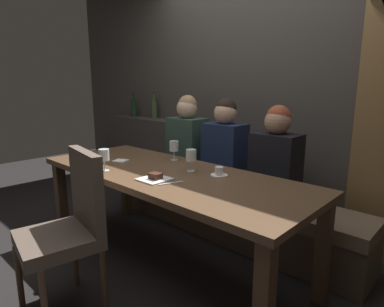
{
  "coord_description": "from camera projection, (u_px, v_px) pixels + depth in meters",
  "views": [
    {
      "loc": [
        1.69,
        -1.55,
        1.37
      ],
      "look_at": [
        0.01,
        0.25,
        0.84
      ],
      "focal_mm": 30.32,
      "sensor_mm": 36.0,
      "label": 1
    }
  ],
  "objects": [
    {
      "name": "diner_redhead",
      "position": [
        187.0,
        140.0,
        3.17
      ],
      "size": [
        0.36,
        0.24,
        0.82
      ],
      "color": "#2D473D",
      "rests_on": "banquette_bench"
    },
    {
      "name": "banquette_bench",
      "position": [
        225.0,
        211.0,
        2.98
      ],
      "size": [
        2.5,
        0.44,
        0.45
      ],
      "color": "#4A3C2E",
      "rests_on": "ground"
    },
    {
      "name": "diner_bearded",
      "position": [
        225.0,
        146.0,
        2.87
      ],
      "size": [
        0.36,
        0.24,
        0.8
      ],
      "color": "#192342",
      "rests_on": "banquette_bench"
    },
    {
      "name": "dessert_plate",
      "position": [
        155.0,
        178.0,
        2.16
      ],
      "size": [
        0.19,
        0.19,
        0.05
      ],
      "color": "white",
      "rests_on": "dining_table"
    },
    {
      "name": "ground",
      "position": [
        169.0,
        263.0,
        2.53
      ],
      "size": [
        9.0,
        9.0,
        0.0
      ],
      "primitive_type": "plane",
      "color": "black"
    },
    {
      "name": "back_counter",
      "position": [
        146.0,
        154.0,
        4.2
      ],
      "size": [
        1.1,
        0.28,
        0.95
      ],
      "primitive_type": "cube",
      "color": "#38342F",
      "rests_on": "ground"
    },
    {
      "name": "wine_bottle_pale_label",
      "position": [
        154.0,
        109.0,
        4.0
      ],
      "size": [
        0.08,
        0.08,
        0.33
      ],
      "color": "#384728",
      "rests_on": "back_counter"
    },
    {
      "name": "fork_on_table",
      "position": [
        171.0,
        183.0,
        2.09
      ],
      "size": [
        0.08,
        0.16,
        0.01
      ],
      "primitive_type": "cube",
      "rotation": [
        0.0,
        0.0,
        -0.37
      ],
      "color": "silver",
      "rests_on": "dining_table"
    },
    {
      "name": "folded_napkin",
      "position": [
        121.0,
        161.0,
        2.7
      ],
      "size": [
        0.14,
        0.13,
        0.01
      ],
      "primitive_type": "cube",
      "rotation": [
        0.0,
        0.0,
        0.36
      ],
      "color": "silver",
      "rests_on": "dining_table"
    },
    {
      "name": "dining_table",
      "position": [
        168.0,
        183.0,
        2.39
      ],
      "size": [
        2.2,
        0.84,
        0.74
      ],
      "color": "#493422",
      "rests_on": "ground"
    },
    {
      "name": "chair_near_side",
      "position": [
        70.0,
        221.0,
        1.95
      ],
      "size": [
        0.51,
        0.51,
        0.98
      ],
      "color": "brown",
      "rests_on": "ground"
    },
    {
      "name": "diner_far_end",
      "position": [
        276.0,
        157.0,
        2.52
      ],
      "size": [
        0.36,
        0.24,
        0.77
      ],
      "color": "black",
      "rests_on": "banquette_bench"
    },
    {
      "name": "wine_glass_center_front",
      "position": [
        104.0,
        155.0,
        2.37
      ],
      "size": [
        0.08,
        0.08,
        0.16
      ],
      "color": "silver",
      "rests_on": "dining_table"
    },
    {
      "name": "wine_glass_center_back",
      "position": [
        191.0,
        156.0,
        2.36
      ],
      "size": [
        0.08,
        0.08,
        0.16
      ],
      "color": "silver",
      "rests_on": "dining_table"
    },
    {
      "name": "back_wall_tiled",
      "position": [
        261.0,
        70.0,
        3.08
      ],
      "size": [
        6.0,
        0.12,
        3.0
      ],
      "primitive_type": "cube",
      "color": "#423D38",
      "rests_on": "ground"
    },
    {
      "name": "wine_glass_end_left",
      "position": [
        174.0,
        147.0,
        2.71
      ],
      "size": [
        0.08,
        0.08,
        0.16
      ],
      "color": "silver",
      "rests_on": "dining_table"
    },
    {
      "name": "espresso_cup",
      "position": [
        219.0,
        172.0,
        2.26
      ],
      "size": [
        0.12,
        0.12,
        0.06
      ],
      "color": "white",
      "rests_on": "dining_table"
    },
    {
      "name": "wine_bottle_dark_red",
      "position": [
        134.0,
        107.0,
        4.22
      ],
      "size": [
        0.08,
        0.08,
        0.33
      ],
      "color": "black",
      "rests_on": "back_counter"
    }
  ]
}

